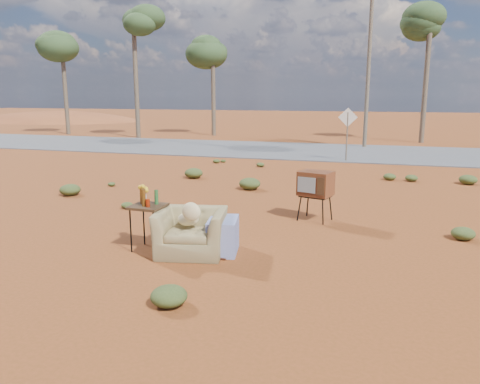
# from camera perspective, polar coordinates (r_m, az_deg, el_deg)

# --- Properties ---
(ground) EXTENTS (140.00, 140.00, 0.00)m
(ground) POSITION_cam_1_polar(r_m,az_deg,el_deg) (8.61, -3.85, -6.61)
(ground) COLOR brown
(ground) RESTS_ON ground
(highway) EXTENTS (140.00, 7.00, 0.04)m
(highway) POSITION_cam_1_polar(r_m,az_deg,el_deg) (22.97, 9.63, 4.93)
(highway) COLOR #565659
(highway) RESTS_ON ground
(dirt_mound) EXTENTS (26.00, 18.00, 2.00)m
(dirt_mound) POSITION_cam_1_polar(r_m,az_deg,el_deg) (53.15, -21.49, 8.10)
(dirt_mound) COLOR #984E24
(dirt_mound) RESTS_ON ground
(armchair) EXTENTS (1.48, 1.13, 1.03)m
(armchair) POSITION_cam_1_polar(r_m,az_deg,el_deg) (8.13, -5.28, -4.21)
(armchair) COLOR olive
(armchair) RESTS_ON ground
(tv_unit) EXTENTS (0.80, 0.71, 1.09)m
(tv_unit) POSITION_cam_1_polar(r_m,az_deg,el_deg) (10.25, 9.21, 0.94)
(tv_unit) COLOR black
(tv_unit) RESTS_ON ground
(side_table) EXTENTS (0.58, 0.58, 1.13)m
(side_table) POSITION_cam_1_polar(r_m,az_deg,el_deg) (8.40, -11.30, -1.34)
(side_table) COLOR #3B2515
(side_table) RESTS_ON ground
(rusty_bar) EXTENTS (1.30, 0.16, 0.03)m
(rusty_bar) POSITION_cam_1_polar(r_m,az_deg,el_deg) (8.16, -5.95, -7.59)
(rusty_bar) COLOR #472013
(rusty_bar) RESTS_ON ground
(road_sign) EXTENTS (0.78, 0.06, 2.19)m
(road_sign) POSITION_cam_1_polar(r_m,az_deg,el_deg) (19.71, 12.97, 8.00)
(road_sign) COLOR brown
(road_sign) RESTS_ON ground
(eucalyptus_far_left) EXTENTS (3.20, 3.20, 7.10)m
(eucalyptus_far_left) POSITION_cam_1_polar(r_m,az_deg,el_deg) (34.81, -20.90, 16.40)
(eucalyptus_far_left) COLOR brown
(eucalyptus_far_left) RESTS_ON ground
(eucalyptus_left) EXTENTS (3.20, 3.20, 8.10)m
(eucalyptus_left) POSITION_cam_1_polar(r_m,az_deg,el_deg) (30.82, -12.86, 19.39)
(eucalyptus_left) COLOR brown
(eucalyptus_left) RESTS_ON ground
(eucalyptus_near_left) EXTENTS (3.20, 3.20, 6.60)m
(eucalyptus_near_left) POSITION_cam_1_polar(r_m,az_deg,el_deg) (31.70, -3.33, 16.76)
(eucalyptus_near_left) COLOR brown
(eucalyptus_near_left) RESTS_ON ground
(eucalyptus_center) EXTENTS (3.20, 3.20, 7.60)m
(eucalyptus_center) POSITION_cam_1_polar(r_m,az_deg,el_deg) (28.93, 22.19, 18.37)
(eucalyptus_center) COLOR brown
(eucalyptus_center) RESTS_ON ground
(utility_pole_center) EXTENTS (1.40, 0.20, 8.00)m
(utility_pole_center) POSITION_cam_1_polar(r_m,az_deg,el_deg) (25.18, 15.41, 14.68)
(utility_pole_center) COLOR brown
(utility_pole_center) RESTS_ON ground
(scrub_patch) EXTENTS (17.49, 8.07, 0.33)m
(scrub_patch) POSITION_cam_1_polar(r_m,az_deg,el_deg) (12.87, -0.30, 0.27)
(scrub_patch) COLOR #424D22
(scrub_patch) RESTS_ON ground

